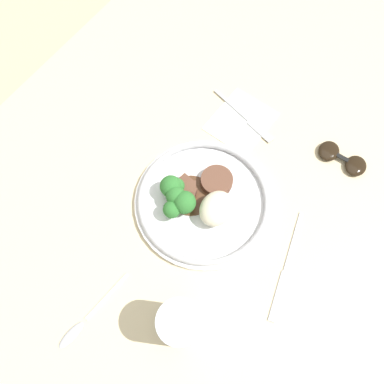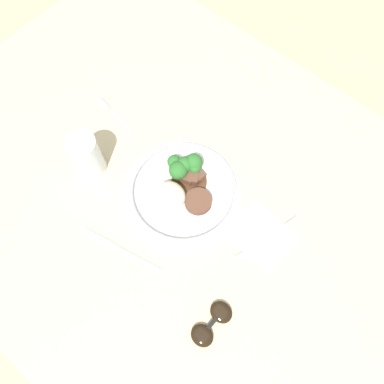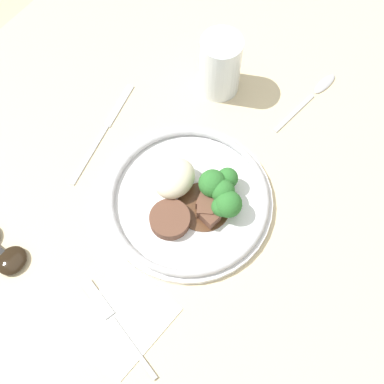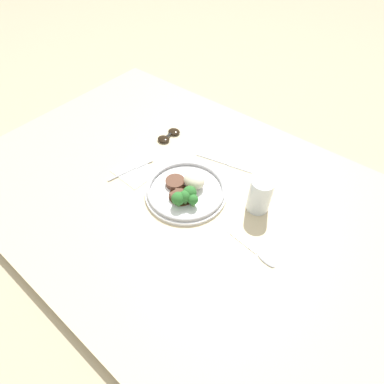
% 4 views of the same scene
% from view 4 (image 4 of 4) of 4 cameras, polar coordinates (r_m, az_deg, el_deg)
% --- Properties ---
extents(ground_plane, '(8.00, 8.00, 0.00)m').
position_cam_4_polar(ground_plane, '(1.01, -2.31, -0.66)').
color(ground_plane, tan).
extents(dining_table, '(1.45, 0.99, 0.03)m').
position_cam_4_polar(dining_table, '(1.00, -2.34, -0.04)').
color(dining_table, beige).
rests_on(dining_table, ground).
extents(napkin, '(0.14, 0.12, 0.00)m').
position_cam_4_polar(napkin, '(1.06, -10.87, 3.89)').
color(napkin, white).
rests_on(napkin, dining_table).
extents(plate, '(0.27, 0.27, 0.07)m').
position_cam_4_polar(plate, '(0.96, -1.22, 0.28)').
color(plate, white).
rests_on(plate, dining_table).
extents(juice_glass, '(0.07, 0.07, 0.12)m').
position_cam_4_polar(juice_glass, '(0.92, 12.76, -0.81)').
color(juice_glass, '#F4AD19').
rests_on(juice_glass, dining_table).
extents(fork, '(0.05, 0.17, 0.00)m').
position_cam_4_polar(fork, '(1.07, -10.82, 4.55)').
color(fork, '#ADADB2').
rests_on(fork, napkin).
extents(knife, '(0.21, 0.06, 0.00)m').
position_cam_4_polar(knife, '(1.08, 6.45, 5.39)').
color(knife, '#ADADB2').
rests_on(knife, dining_table).
extents(spoon, '(0.16, 0.03, 0.01)m').
position_cam_4_polar(spoon, '(0.86, 12.83, -11.77)').
color(spoon, '#ADADB2').
rests_on(spoon, dining_table).
extents(sunglasses, '(0.05, 0.10, 0.01)m').
position_cam_4_polar(sunglasses, '(1.19, -4.43, 10.70)').
color(sunglasses, black).
rests_on(sunglasses, dining_table).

